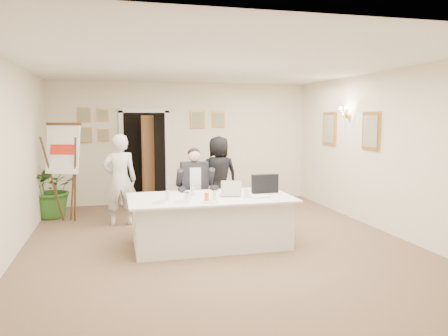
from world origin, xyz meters
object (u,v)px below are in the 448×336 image
conference_table (210,221)px  laptop (229,187)px  flip_chart (67,178)px  paper_stack (260,197)px  standing_woman (219,175)px  seated_man (195,189)px  potted_palm (52,187)px  oj_glass (207,197)px  laptop_bag (265,184)px  standing_man (120,180)px  steel_jug (187,196)px

conference_table → laptop: bearing=-0.3°
flip_chart → paper_stack: flip_chart is taller
conference_table → paper_stack: size_ratio=9.08×
paper_stack → standing_woman: bearing=91.8°
standing_woman → paper_stack: 2.41m
seated_man → potted_palm: (-2.58, 1.75, -0.14)m
conference_table → standing_woman: standing_woman is taller
potted_palm → oj_glass: bearing=-50.2°
flip_chart → oj_glass: 3.34m
laptop → oj_glass: bearing=-129.2°
seated_man → laptop: 1.00m
conference_table → laptop_bag: 1.08m
flip_chart → oj_glass: bearing=-49.1°
seated_man → potted_palm: size_ratio=1.23×
standing_man → oj_glass: (1.21, -2.04, -0.01)m
flip_chart → potted_palm: size_ratio=1.53×
oj_glass → steel_jug: (-0.25, 0.24, -0.01)m
paper_stack → potted_palm: bearing=139.3°
seated_man → laptop: (0.39, -0.90, 0.17)m
conference_table → standing_woman: size_ratio=1.55×
seated_man → oj_glass: (-0.05, -1.28, 0.10)m
laptop_bag → oj_glass: laptop_bag is taller
flip_chart → laptop_bag: bearing=-32.1°
steel_jug → flip_chart: bearing=130.3°
standing_man → laptop: standing_man is taller
seated_man → paper_stack: size_ratio=5.37×
seated_man → standing_woman: bearing=54.5°
paper_stack → oj_glass: oj_glass is taller
standing_woman → laptop: (-0.34, -2.15, 0.10)m
flip_chart → paper_stack: 3.88m
flip_chart → potted_palm: (-0.33, 0.49, -0.25)m
standing_woman → steel_jug: 2.50m
flip_chart → steel_jug: size_ratio=16.89×
seated_man → paper_stack: 1.41m
standing_woman → laptop: bearing=76.5°
paper_stack → oj_glass: 0.86m
seated_man → oj_glass: seated_man is taller
seated_man → laptop: bearing=-72.0°
seated_man → flip_chart: flip_chart is taller
standing_man → steel_jug: size_ratio=15.44×
standing_woman → steel_jug: size_ratio=14.72×
conference_table → standing_woman: 2.28m
seated_man → laptop_bag: seated_man is taller
flip_chart → standing_man: (0.97, -0.49, -0.01)m
steel_jug → paper_stack: bearing=-6.5°
seated_man → oj_glass: 1.28m
conference_table → seated_man: (-0.08, 0.90, 0.35)m
laptop → steel_jug: laptop is taller
flip_chart → paper_stack: (3.04, -2.41, -0.07)m
conference_table → laptop: 0.60m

